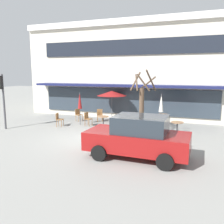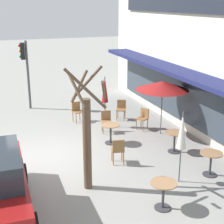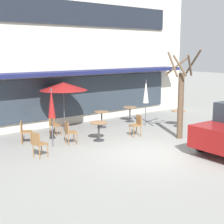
{
  "view_description": "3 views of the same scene",
  "coord_description": "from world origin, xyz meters",
  "px_view_note": "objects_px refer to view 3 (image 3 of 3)",
  "views": [
    {
      "loc": [
        5.19,
        -11.05,
        3.49
      ],
      "look_at": [
        0.09,
        3.01,
        0.99
      ],
      "focal_mm": 38.0,
      "sensor_mm": 36.0,
      "label": 1
    },
    {
      "loc": [
        11.06,
        -1.59,
        5.17
      ],
      "look_at": [
        -0.42,
        2.65,
        1.23
      ],
      "focal_mm": 55.0,
      "sensor_mm": 36.0,
      "label": 2
    },
    {
      "loc": [
        -8.22,
        -8.22,
        3.57
      ],
      "look_at": [
        0.14,
        2.34,
        1.15
      ],
      "focal_mm": 55.0,
      "sensor_mm": 36.0,
      "label": 3
    }
  ],
  "objects_px": {
    "cafe_table_mid_patio": "(102,117)",
    "cafe_chair_1": "(38,143)",
    "cafe_chair_3": "(137,124)",
    "street_tree": "(181,98)",
    "cafe_table_by_tree": "(99,128)",
    "patio_umbrella_cream_folded": "(146,92)",
    "cafe_table_streetside": "(179,116)",
    "patio_umbrella_green_folded": "(52,104)",
    "cafe_table_near_wall": "(130,112)",
    "patio_umbrella_corner_open": "(63,86)",
    "cafe_chair_0": "(69,131)",
    "cafe_chair_4": "(54,124)",
    "cafe_chair_2": "(24,130)"
  },
  "relations": [
    {
      "from": "cafe_table_streetside",
      "to": "patio_umbrella_cream_folded",
      "type": "bearing_deg",
      "value": 133.71
    },
    {
      "from": "cafe_table_near_wall",
      "to": "cafe_chair_4",
      "type": "distance_m",
      "value": 4.45
    },
    {
      "from": "cafe_chair_1",
      "to": "cafe_chair_3",
      "type": "distance_m",
      "value": 4.63
    },
    {
      "from": "cafe_table_by_tree",
      "to": "patio_umbrella_cream_folded",
      "type": "distance_m",
      "value": 3.76
    },
    {
      "from": "cafe_table_by_tree",
      "to": "street_tree",
      "type": "xyz_separation_m",
      "value": [
        2.86,
        -1.74,
        1.15
      ]
    },
    {
      "from": "cafe_table_near_wall",
      "to": "cafe_chair_3",
      "type": "distance_m",
      "value": 2.96
    },
    {
      "from": "cafe_table_streetside",
      "to": "street_tree",
      "type": "distance_m",
      "value": 2.55
    },
    {
      "from": "patio_umbrella_green_folded",
      "to": "cafe_chair_0",
      "type": "distance_m",
      "value": 1.28
    },
    {
      "from": "cafe_table_streetside",
      "to": "cafe_chair_2",
      "type": "bearing_deg",
      "value": 166.89
    },
    {
      "from": "cafe_table_streetside",
      "to": "patio_umbrella_corner_open",
      "type": "xyz_separation_m",
      "value": [
        -4.8,
        2.48,
        1.51
      ]
    },
    {
      "from": "cafe_table_by_tree",
      "to": "patio_umbrella_cream_folded",
      "type": "bearing_deg",
      "value": 14.94
    },
    {
      "from": "cafe_table_by_tree",
      "to": "cafe_chair_3",
      "type": "relative_size",
      "value": 0.85
    },
    {
      "from": "street_tree",
      "to": "patio_umbrella_green_folded",
      "type": "bearing_deg",
      "value": 155.38
    },
    {
      "from": "cafe_table_mid_patio",
      "to": "cafe_chair_4",
      "type": "relative_size",
      "value": 0.85
    },
    {
      "from": "cafe_chair_3",
      "to": "patio_umbrella_corner_open",
      "type": "bearing_deg",
      "value": 126.66
    },
    {
      "from": "patio_umbrella_green_folded",
      "to": "cafe_chair_2",
      "type": "relative_size",
      "value": 2.47
    },
    {
      "from": "cafe_table_near_wall",
      "to": "cafe_chair_3",
      "type": "xyz_separation_m",
      "value": [
        -1.73,
        -2.41,
        0.01
      ]
    },
    {
      "from": "cafe_table_by_tree",
      "to": "patio_umbrella_cream_folded",
      "type": "relative_size",
      "value": 0.35
    },
    {
      "from": "cafe_table_mid_patio",
      "to": "cafe_chair_2",
      "type": "height_order",
      "value": "cafe_chair_2"
    },
    {
      "from": "cafe_chair_1",
      "to": "cafe_table_streetside",
      "type": "bearing_deg",
      "value": 2.6
    },
    {
      "from": "patio_umbrella_green_folded",
      "to": "cafe_table_streetside",
      "type": "bearing_deg",
      "value": -5.62
    },
    {
      "from": "cafe_table_near_wall",
      "to": "cafe_table_by_tree",
      "type": "distance_m",
      "value": 4.01
    },
    {
      "from": "cafe_table_near_wall",
      "to": "patio_umbrella_green_folded",
      "type": "distance_m",
      "value": 5.65
    },
    {
      "from": "cafe_table_mid_patio",
      "to": "cafe_chair_2",
      "type": "bearing_deg",
      "value": -173.91
    },
    {
      "from": "cafe_table_mid_patio",
      "to": "cafe_chair_0",
      "type": "xyz_separation_m",
      "value": [
        -2.75,
        -1.62,
        0.01
      ]
    },
    {
      "from": "patio_umbrella_corner_open",
      "to": "cafe_chair_3",
      "type": "relative_size",
      "value": 2.47
    },
    {
      "from": "cafe_table_mid_patio",
      "to": "street_tree",
      "type": "distance_m",
      "value": 4.01
    },
    {
      "from": "street_tree",
      "to": "cafe_table_by_tree",
      "type": "bearing_deg",
      "value": 148.73
    },
    {
      "from": "patio_umbrella_cream_folded",
      "to": "cafe_chair_1",
      "type": "height_order",
      "value": "patio_umbrella_cream_folded"
    },
    {
      "from": "patio_umbrella_green_folded",
      "to": "cafe_chair_1",
      "type": "relative_size",
      "value": 2.47
    },
    {
      "from": "patio_umbrella_cream_folded",
      "to": "cafe_chair_3",
      "type": "bearing_deg",
      "value": -143.58
    },
    {
      "from": "cafe_chair_1",
      "to": "cafe_chair_3",
      "type": "relative_size",
      "value": 1.0
    },
    {
      "from": "cafe_chair_0",
      "to": "cafe_table_near_wall",
      "type": "bearing_deg",
      "value": 20.97
    },
    {
      "from": "patio_umbrella_green_folded",
      "to": "cafe_chair_1",
      "type": "xyz_separation_m",
      "value": [
        -1.06,
        -0.97,
        -1.1
      ]
    },
    {
      "from": "patio_umbrella_corner_open",
      "to": "cafe_chair_0",
      "type": "relative_size",
      "value": 2.47
    },
    {
      "from": "cafe_chair_0",
      "to": "patio_umbrella_green_folded",
      "type": "bearing_deg",
      "value": 165.23
    },
    {
      "from": "cafe_table_by_tree",
      "to": "cafe_table_near_wall",
      "type": "bearing_deg",
      "value": 30.59
    },
    {
      "from": "patio_umbrella_cream_folded",
      "to": "cafe_chair_0",
      "type": "xyz_separation_m",
      "value": [
        -4.68,
        -0.67,
        -1.1
      ]
    },
    {
      "from": "patio_umbrella_green_folded",
      "to": "cafe_chair_0",
      "type": "height_order",
      "value": "patio_umbrella_green_folded"
    },
    {
      "from": "cafe_chair_0",
      "to": "cafe_table_mid_patio",
      "type": "bearing_deg",
      "value": 30.45
    },
    {
      "from": "cafe_table_streetside",
      "to": "cafe_table_near_wall",
      "type": "bearing_deg",
      "value": 116.11
    },
    {
      "from": "cafe_table_mid_patio",
      "to": "cafe_chair_1",
      "type": "relative_size",
      "value": 0.85
    },
    {
      "from": "cafe_table_near_wall",
      "to": "patio_umbrella_green_folded",
      "type": "xyz_separation_m",
      "value": [
        -5.3,
        -1.62,
        1.11
      ]
    },
    {
      "from": "cafe_table_streetside",
      "to": "patio_umbrella_green_folded",
      "type": "distance_m",
      "value": 6.53
    },
    {
      "from": "patio_umbrella_green_folded",
      "to": "cafe_chair_1",
      "type": "distance_m",
      "value": 1.81
    },
    {
      "from": "cafe_table_by_tree",
      "to": "street_tree",
      "type": "relative_size",
      "value": 0.21
    },
    {
      "from": "patio_umbrella_corner_open",
      "to": "cafe_chair_4",
      "type": "height_order",
      "value": "patio_umbrella_corner_open"
    },
    {
      "from": "cafe_table_near_wall",
      "to": "cafe_chair_1",
      "type": "relative_size",
      "value": 0.85
    },
    {
      "from": "patio_umbrella_cream_folded",
      "to": "street_tree",
      "type": "distance_m",
      "value": 2.73
    },
    {
      "from": "patio_umbrella_green_folded",
      "to": "street_tree",
      "type": "distance_m",
      "value": 5.18
    }
  ]
}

